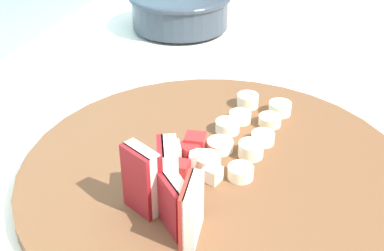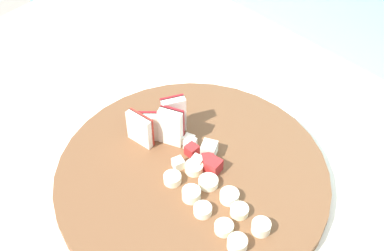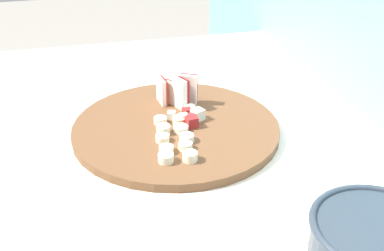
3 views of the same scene
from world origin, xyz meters
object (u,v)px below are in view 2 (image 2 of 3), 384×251
apple_dice_pile (201,155)px  banana_slice_rows (216,204)px  cutting_board (192,178)px  apple_wedge_fan (161,124)px

apple_dice_pile → banana_slice_rows: (0.07, -0.05, -0.00)m
banana_slice_rows → cutting_board: bearing=164.7°
cutting_board → apple_dice_pile: size_ratio=4.77×
cutting_board → banana_slice_rows: bearing=-15.3°
apple_wedge_fan → banana_slice_rows: size_ratio=0.48×
cutting_board → apple_wedge_fan: bearing=166.1°
banana_slice_rows → apple_dice_pile: bearing=147.1°
banana_slice_rows → apple_wedge_fan: bearing=165.5°
apple_wedge_fan → apple_dice_pile: 0.08m
apple_wedge_fan → banana_slice_rows: (0.15, -0.04, -0.02)m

